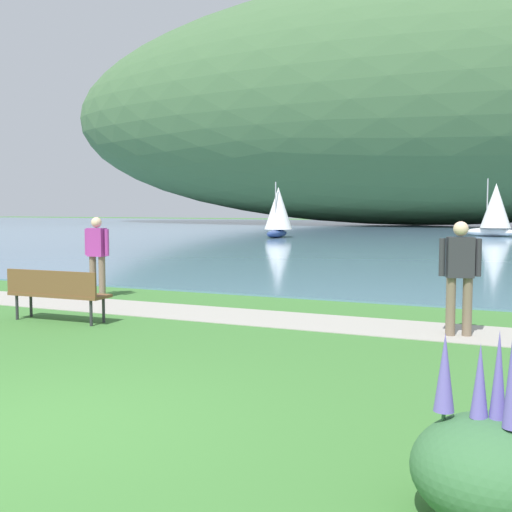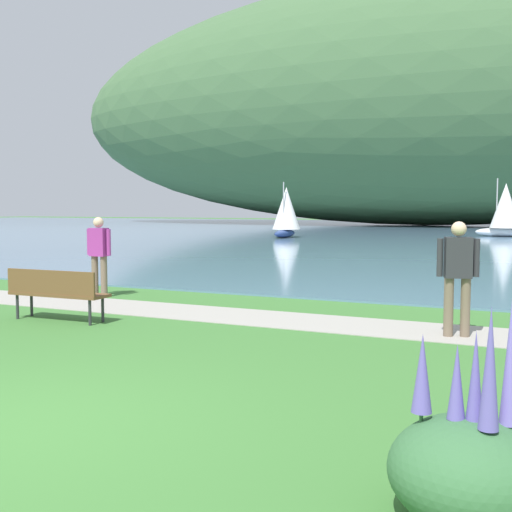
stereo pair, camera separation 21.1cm
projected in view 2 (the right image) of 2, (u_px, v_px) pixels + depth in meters
The scene contains 10 objects.
ground_plane at pixel (5, 429), 5.40m from camera, with size 200.00×200.00×0.00m, color #3D7533.
bay_water at pixel (485, 232), 49.10m from camera, with size 180.00×80.00×0.04m, color #5B7F9E.
distant_hillside at pixel (427, 100), 65.69m from camera, with size 85.99×28.00×26.29m, color #42663D.
shoreline_path at pixel (272, 319), 10.70m from camera, with size 60.00×1.50×0.01m, color #A39E93.
park_bench_near_camera at pixel (56, 290), 10.48m from camera, with size 1.81×0.53×0.88m.
person_at_shoreline at pixel (99, 251), 13.29m from camera, with size 0.61×0.22×1.71m.
person_on_the_grass at pixel (458, 271), 9.15m from camera, with size 0.59×0.33×1.71m.
echium_bush_closest_to_camera at pixel (470, 468), 3.73m from camera, with size 0.99×0.99×1.36m.
sailboat_mid_bay at pixel (505, 209), 40.26m from camera, with size 3.33×2.30×3.77m.
sailboat_toward_hillside at pixel (286, 212), 39.18m from camera, with size 1.82×2.98×3.46m.
Camera 2 is at (4.18, -3.87, 1.91)m, focal length 43.82 mm.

